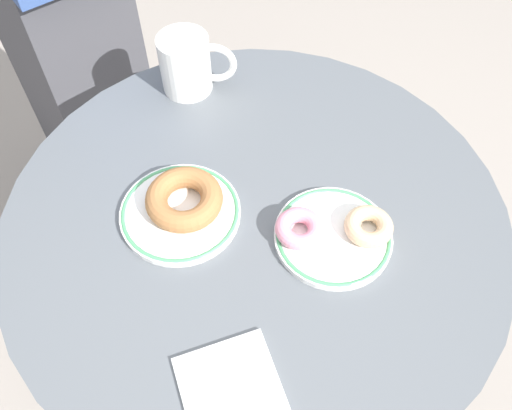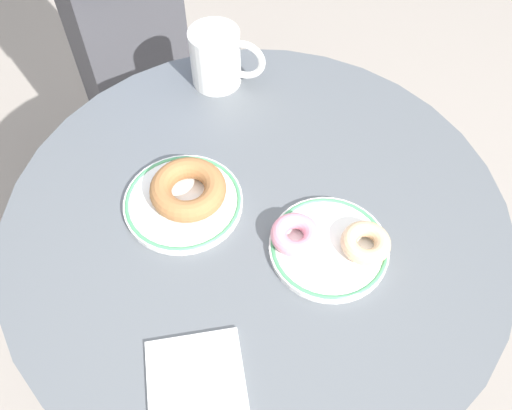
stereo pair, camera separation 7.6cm
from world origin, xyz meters
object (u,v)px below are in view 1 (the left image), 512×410
Objects in this scene: cafe_table at (255,287)px; donut_glazed at (369,226)px; plate_left at (181,210)px; paper_napkin at (232,393)px; plate_right at (333,236)px; coffee_mug at (188,64)px; donut_cinnamon at (184,199)px; donut_pink_frosted at (299,228)px.

cafe_table is 0.31m from donut_glazed.
paper_napkin is at bearing -73.89° from plate_left.
plate_left is 2.56× the size of donut_glazed.
donut_glazed reaches higher than paper_napkin.
paper_napkin is (-0.14, -0.22, -0.00)m from plate_right.
donut_glazed is (0.05, 0.00, 0.02)m from plate_right.
plate_right is 0.05m from donut_glazed.
paper_napkin is 0.55m from coffee_mug.
cafe_table is 0.36m from paper_napkin.
donut_cinnamon reaches higher than plate_left.
coffee_mug is (-0.17, 0.32, 0.03)m from donut_pink_frosted.
donut_cinnamon is (0.01, 0.00, 0.02)m from plate_left.
plate_left is 0.18m from donut_pink_frosted.
donut_cinnamon reaches higher than cafe_table.
donut_glazed is (0.27, -0.05, 0.02)m from plate_left.
cafe_table is 5.82× the size of paper_napkin.
plate_left is (-0.11, 0.00, 0.25)m from cafe_table.
donut_cinnamon is 0.28m from paper_napkin.
coffee_mug is at bearing 91.24° from donut_cinnamon.
donut_cinnamon is 0.85× the size of coffee_mug.
donut_glazed and donut_pink_frosted have the same top height.
cafe_table is at bearing 82.79° from paper_napkin.
donut_glazed is 1.00× the size of donut_pink_frosted.
plate_right is 2.44× the size of donut_glazed.
coffee_mug reaches higher than paper_napkin.
donut_glazed reaches higher than plate_left.
coffee_mug reaches higher than cafe_table.
coffee_mug is (-0.27, 0.32, 0.03)m from donut_glazed.
cafe_table is at bearing -4.80° from donut_cinnamon.
plate_right is at bearing -3.44° from donut_pink_frosted.
donut_cinnamon is at bearing -88.76° from coffee_mug.
paper_napkin is at bearing -131.06° from donut_glazed.
donut_pink_frosted is at bearing -15.42° from plate_left.
plate_right is at bearing -55.72° from coffee_mug.
cafe_table is 0.42m from coffee_mug.
paper_napkin is (-0.09, -0.22, -0.02)m from donut_pink_frosted.
paper_napkin is 0.98× the size of coffee_mug.
coffee_mug is at bearing 89.64° from plate_left.
cafe_table is 10.87× the size of donut_pink_frosted.
plate_right is at bearing -14.35° from donut_cinnamon.
cafe_table is at bearing 145.01° from donut_pink_frosted.
plate_left is at bearing 164.58° from donut_pink_frosted.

